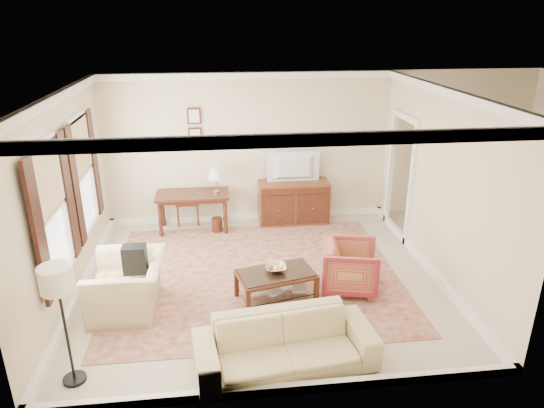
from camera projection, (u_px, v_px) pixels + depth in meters
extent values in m
cube|color=beige|center=(262.00, 280.00, 7.57)|extent=(5.50, 5.00, 0.01)
cube|color=white|center=(260.00, 92.00, 6.52)|extent=(5.50, 5.00, 0.01)
cube|color=beige|center=(248.00, 149.00, 9.36)|extent=(5.50, 0.01, 2.90)
cube|color=beige|center=(285.00, 280.00, 4.73)|extent=(5.50, 0.01, 2.90)
cube|color=beige|center=(64.00, 201.00, 6.74)|extent=(0.01, 5.00, 2.90)
cube|color=beige|center=(441.00, 186.00, 7.35)|extent=(0.01, 5.00, 2.90)
cube|color=beige|center=(480.00, 235.00, 9.10)|extent=(3.00, 2.70, 0.01)
cube|color=maroon|center=(256.00, 275.00, 7.71)|extent=(4.47, 3.83, 0.01)
cube|color=#4D2416|center=(192.00, 195.00, 9.10)|extent=(1.36, 0.68, 0.05)
cylinder|color=#4D2416|center=(160.00, 220.00, 8.92)|extent=(0.07, 0.07, 0.69)
cylinder|color=#4D2416|center=(225.00, 217.00, 9.06)|extent=(0.07, 0.07, 0.69)
cylinder|color=#4D2416|center=(163.00, 209.00, 9.40)|extent=(0.07, 0.07, 0.69)
cylinder|color=#4D2416|center=(225.00, 207.00, 9.54)|extent=(0.07, 0.07, 0.69)
cube|color=brown|center=(293.00, 202.00, 9.55)|extent=(1.37, 0.53, 0.84)
imported|color=black|center=(294.00, 158.00, 9.21)|extent=(0.96, 0.55, 0.13)
cube|color=#4D2416|center=(276.00, 275.00, 6.89)|extent=(1.19, 0.86, 0.04)
cube|color=silver|center=(276.00, 272.00, 6.88)|extent=(1.12, 0.79, 0.01)
cube|color=silver|center=(276.00, 291.00, 6.99)|extent=(1.10, 0.77, 0.02)
cube|color=#4D2416|center=(248.00, 304.00, 6.55)|extent=(0.07, 0.07, 0.42)
cube|color=#4D2416|center=(316.00, 291.00, 6.88)|extent=(0.07, 0.07, 0.42)
cube|color=#4D2416|center=(236.00, 284.00, 7.05)|extent=(0.07, 0.07, 0.42)
cube|color=#4D2416|center=(301.00, 272.00, 7.38)|extent=(0.07, 0.07, 0.42)
imported|color=silver|center=(276.00, 267.00, 6.90)|extent=(0.42, 0.42, 0.10)
imported|color=brown|center=(266.00, 292.00, 6.90)|extent=(0.27, 0.16, 0.38)
imported|color=brown|center=(292.00, 287.00, 7.04)|extent=(0.28, 0.05, 0.38)
imported|color=maroon|center=(350.00, 265.00, 7.18)|extent=(0.90, 0.94, 0.82)
imported|color=#CCBD8A|center=(127.00, 277.00, 6.66)|extent=(0.76, 1.15, 0.99)
cube|color=black|center=(135.00, 257.00, 6.67)|extent=(0.29, 0.36, 0.40)
imported|color=#CCBD8A|center=(285.00, 336.00, 5.58)|extent=(2.15, 0.86, 0.82)
cylinder|color=black|center=(75.00, 379.00, 5.48)|extent=(0.26, 0.26, 0.04)
cylinder|color=black|center=(67.00, 334.00, 5.26)|extent=(0.03, 0.03, 1.22)
cylinder|color=silver|center=(56.00, 279.00, 5.01)|extent=(0.36, 0.36, 0.28)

